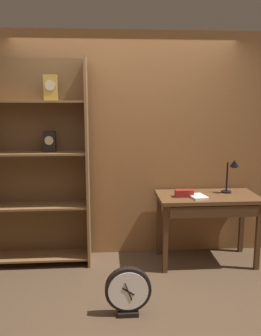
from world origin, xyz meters
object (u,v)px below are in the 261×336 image
Objects in this scene: bookshelf at (17,167)px; round_clock_large at (128,291)px; toolbox_small at (184,193)px; open_repair_manual at (198,197)px; workbench at (208,205)px; desk_lamp at (232,172)px.

round_clock_large is (1.14, -1.11, -0.89)m from bookshelf.
toolbox_small reaches higher than open_repair_manual.
workbench is at bearing 5.65° from toolbox_small.
bookshelf reaches higher than workbench.
toolbox_small is (-0.28, -0.03, 0.15)m from workbench.
bookshelf is 2.15m from workbench.
open_repair_manual is at bearing -6.63° from bookshelf.
toolbox_small is at bearing -168.52° from desk_lamp.
round_clock_large is at bearing -134.83° from workbench.
toolbox_small is 1.30m from round_clock_large.
bookshelf is at bearing 135.79° from round_clock_large.
bookshelf is 1.85m from toolbox_small.
workbench is at bearing -4.08° from bookshelf.
workbench is (2.10, -0.15, -0.43)m from bookshelf.
bookshelf is 10.35× the size of open_repair_manual.
toolbox_small reaches higher than round_clock_large.
bookshelf reaches higher than desk_lamp.
desk_lamp is 0.92× the size of round_clock_large.
desk_lamp is 1.84× the size of open_repair_manual.
round_clock_large is at bearing -144.39° from open_repair_manual.
toolbox_small is 0.90× the size of open_repair_manual.
desk_lamp is 0.51m from open_repair_manual.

